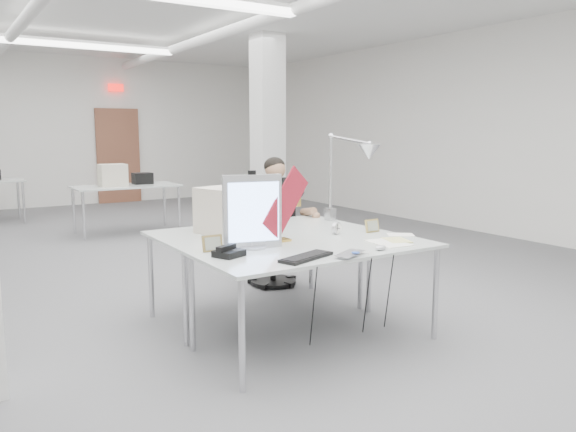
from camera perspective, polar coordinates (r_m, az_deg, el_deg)
name	(u,v)px	position (r m, az deg, el deg)	size (l,w,h in m)	color
room_shell	(183,123)	(6.41, -10.57, 9.31)	(10.04, 14.04, 3.24)	#5B5B5E
desk_main	(318,249)	(4.15, 3.03, -3.34)	(1.80, 0.90, 0.03)	silver
desk_second	(258,231)	(4.90, -3.07, -1.49)	(1.80, 0.90, 0.03)	silver
bg_desk_a	(126,186)	(9.21, -16.13, 2.93)	(1.60, 0.80, 0.03)	silver
office_chair	(273,237)	(5.85, -1.54, -2.15)	(0.50, 0.50, 1.02)	black
seated_person	(275,200)	(5.75, -1.30, 1.61)	(0.50, 0.63, 0.94)	black
monitor	(252,212)	(4.07, -3.65, 0.44)	(0.43, 0.04, 0.54)	#A8A9AD
pennant	(286,202)	(4.17, -0.20, 1.40)	(0.52, 0.01, 0.22)	maroon
keyboard	(306,257)	(3.77, 1.86, -4.20)	(0.43, 0.14, 0.02)	black
laptop	(356,255)	(3.85, 6.88, -3.97)	(0.29, 0.19, 0.02)	#A7A7AC
mouse	(381,248)	(4.08, 9.40, -3.19)	(0.09, 0.06, 0.04)	#B4B4B9
bankers_lamp	(279,221)	(4.33, -0.90, -0.51)	(0.28, 0.11, 0.32)	#B78A39
desk_phone	(229,253)	(3.85, -6.02, -3.78)	(0.18, 0.16, 0.05)	black
picture_frame_left	(212,243)	(4.02, -7.70, -2.76)	(0.15, 0.01, 0.12)	olive
picture_frame_right	(372,226)	(4.79, 8.53, -0.98)	(0.14, 0.01, 0.11)	tan
desk_clock	(336,228)	(4.66, 4.92, -1.25)	(0.10, 0.10, 0.03)	#BABABF
paper_stack_a	(389,243)	(4.35, 10.18, -2.70)	(0.23, 0.33, 0.01)	white
paper_stack_b	(397,240)	(4.46, 10.98, -2.43)	(0.17, 0.24, 0.01)	#DCD583
paper_stack_c	(401,235)	(4.70, 11.36, -1.89)	(0.21, 0.15, 0.01)	white
beige_monitor	(226,210)	(4.73, -6.31, 0.60)	(0.40, 0.38, 0.38)	beige
architect_lamp	(347,174)	(5.13, 6.03, 4.27)	(0.25, 0.72, 0.92)	#BBBCC0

